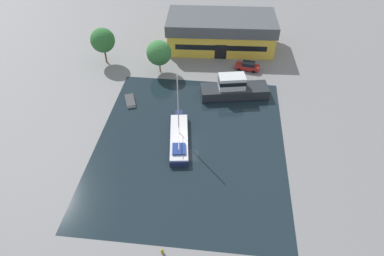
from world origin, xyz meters
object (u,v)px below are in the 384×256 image
quay_tree_near_building (159,53)px  parked_car (248,66)px  sailboat_moored (179,138)px  quay_tree_by_water (103,40)px  motor_cruiser (234,89)px  warehouse_building (221,32)px  small_dinghy (130,101)px

quay_tree_near_building → parked_car: 17.67m
parked_car → sailboat_moored: sailboat_moored is taller
sailboat_moored → quay_tree_by_water: bearing=122.1°
sailboat_moored → motor_cruiser: bearing=49.8°
motor_cruiser → parked_car: bearing=-27.7°
warehouse_building → small_dinghy: bearing=-127.1°
warehouse_building → motor_cruiser: (3.18, -18.09, -1.95)m
quay_tree_by_water → small_dinghy: size_ratio=1.88×
warehouse_building → quay_tree_near_building: size_ratio=3.55×
warehouse_building → sailboat_moored: 31.36m
quay_tree_near_building → quay_tree_by_water: bearing=168.6°
small_dinghy → warehouse_building: bearing=-145.3°
quay_tree_near_building → quay_tree_by_water: 11.90m
small_dinghy → parked_car: bearing=-169.4°
motor_cruiser → quay_tree_near_building: bearing=55.0°
quay_tree_by_water → quay_tree_near_building: bearing=-11.4°
quay_tree_near_building → quay_tree_by_water: quay_tree_by_water is taller
parked_car → motor_cruiser: size_ratio=0.39×
quay_tree_near_building → sailboat_moored: sailboat_moored is taller
motor_cruiser → small_dinghy: 18.50m
parked_car → motor_cruiser: bearing=173.0°
motor_cruiser → sailboat_moored: bearing=136.6°
quay_tree_by_water → small_dinghy: 15.82m
warehouse_building → parked_car: bearing=-60.4°
sailboat_moored → parked_car: bearing=55.9°
quay_tree_by_water → parked_car: size_ratio=1.49×
motor_cruiser → small_dinghy: (-18.03, -3.94, -1.25)m
motor_cruiser → small_dinghy: size_ratio=3.24×
warehouse_building → sailboat_moored: bearing=-102.2°
quay_tree_near_building → small_dinghy: (-3.53, -10.40, -3.91)m
quay_tree_by_water → parked_car: quay_tree_by_water is taller
motor_cruiser → warehouse_building: bearing=-1.1°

